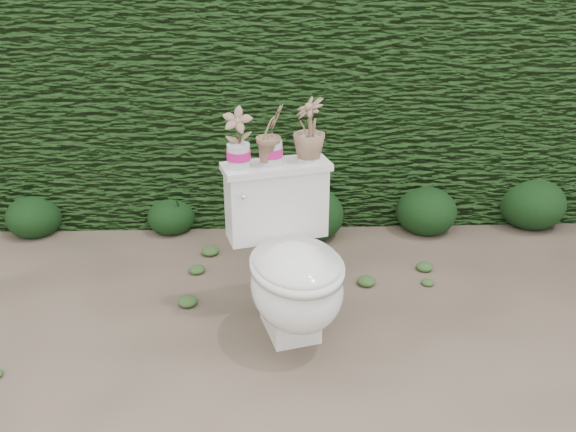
{
  "coord_description": "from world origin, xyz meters",
  "views": [
    {
      "loc": [
        -0.17,
        -2.48,
        1.73
      ],
      "look_at": [
        -0.08,
        0.09,
        0.55
      ],
      "focal_mm": 38.0,
      "sensor_mm": 36.0,
      "label": 1
    }
  ],
  "objects_px": {
    "toilet": "(291,267)",
    "potted_plant_left": "(238,140)",
    "potted_plant_center": "(271,136)",
    "potted_plant_right": "(309,131)"
  },
  "relations": [
    {
      "from": "potted_plant_left",
      "to": "potted_plant_center",
      "type": "xyz_separation_m",
      "value": [
        0.15,
        0.04,
        0.0
      ]
    },
    {
      "from": "toilet",
      "to": "potted_plant_left",
      "type": "height_order",
      "value": "potted_plant_left"
    },
    {
      "from": "toilet",
      "to": "potted_plant_left",
      "type": "distance_m",
      "value": 0.63
    },
    {
      "from": "potted_plant_left",
      "to": "potted_plant_right",
      "type": "xyz_separation_m",
      "value": [
        0.32,
        0.09,
        0.01
      ]
    },
    {
      "from": "potted_plant_center",
      "to": "potted_plant_right",
      "type": "xyz_separation_m",
      "value": [
        0.18,
        0.05,
        0.01
      ]
    },
    {
      "from": "toilet",
      "to": "potted_plant_center",
      "type": "bearing_deg",
      "value": 95.69
    },
    {
      "from": "toilet",
      "to": "potted_plant_right",
      "type": "distance_m",
      "value": 0.63
    },
    {
      "from": "toilet",
      "to": "potted_plant_center",
      "type": "relative_size",
      "value": 2.94
    },
    {
      "from": "toilet",
      "to": "potted_plant_left",
      "type": "relative_size",
      "value": 2.99
    },
    {
      "from": "toilet",
      "to": "potted_plant_left",
      "type": "xyz_separation_m",
      "value": [
        -0.23,
        0.19,
        0.55
      ]
    }
  ]
}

